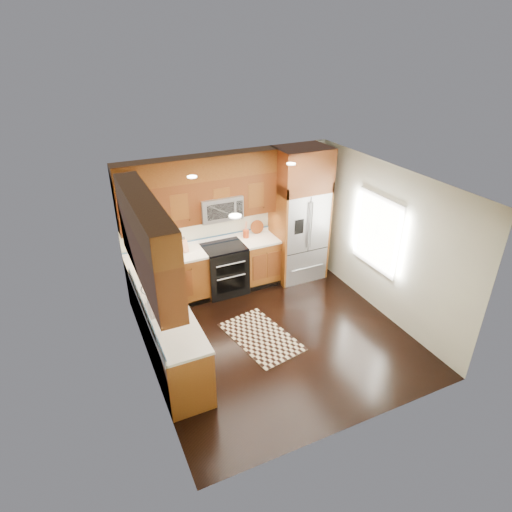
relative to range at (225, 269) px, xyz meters
name	(u,v)px	position (x,y,z in m)	size (l,w,h in m)	color
ground	(277,336)	(0.25, -1.67, -0.47)	(4.00, 4.00, 0.00)	black
wall_back	(229,220)	(0.25, 0.33, 0.83)	(4.00, 0.02, 2.60)	#B5BAA7
wall_left	(144,298)	(-1.75, -1.67, 0.83)	(0.02, 4.00, 2.60)	#B5BAA7
wall_right	(385,242)	(2.25, -1.67, 0.83)	(0.02, 4.00, 2.60)	#B5BAA7
window	(377,233)	(2.23, -1.47, 0.93)	(0.04, 1.10, 1.30)	white
base_cabinets	(186,303)	(-0.98, -0.77, -0.02)	(2.85, 3.00, 0.90)	#905A1B
countertop	(190,273)	(-0.84, -0.65, 0.45)	(2.86, 3.01, 0.04)	white
upper_cabinets	(179,209)	(-0.90, -0.58, 1.56)	(2.85, 3.00, 1.15)	brown
range	(225,269)	(0.00, 0.00, 0.00)	(0.76, 0.67, 0.95)	black
microwave	(220,207)	(0.00, 0.13, 1.19)	(0.76, 0.40, 0.42)	#B2B2B7
refrigerator	(299,215)	(1.55, -0.04, 0.83)	(0.98, 0.75, 2.60)	#B2B2B7
sink_faucet	(162,304)	(-1.48, -1.44, 0.52)	(0.54, 0.44, 0.37)	#B2B2B7
rug	(261,336)	(0.01, -1.57, -0.46)	(0.82, 1.37, 0.01)	black
knife_block	(183,246)	(-0.72, 0.11, 0.59)	(0.15, 0.17, 0.28)	tan
utensil_crock	(246,232)	(0.53, 0.18, 0.58)	(0.14, 0.14, 0.32)	#993312
cutting_board	(257,233)	(0.80, 0.27, 0.48)	(0.27, 0.27, 0.02)	brown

